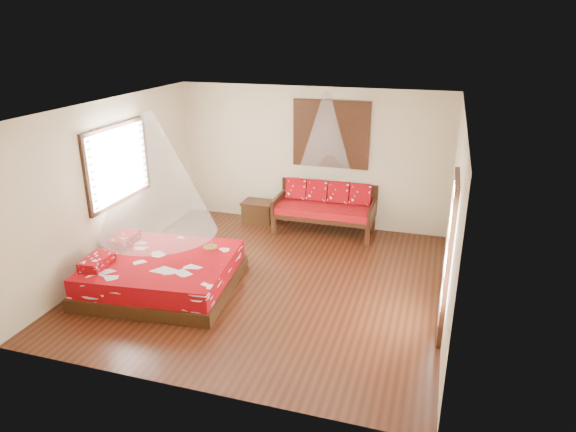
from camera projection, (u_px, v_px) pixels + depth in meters
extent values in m
cube|color=#32150B|center=(267.00, 281.00, 8.35)|extent=(5.50, 5.50, 0.02)
cube|color=silver|center=(265.00, 107.00, 7.36)|extent=(5.50, 5.50, 0.02)
cube|color=beige|center=(111.00, 184.00, 8.61)|extent=(0.02, 5.50, 2.80)
cube|color=beige|center=(454.00, 218.00, 7.10)|extent=(0.02, 5.50, 2.80)
cube|color=beige|center=(311.00, 157.00, 10.32)|extent=(5.50, 0.02, 2.80)
cube|color=beige|center=(179.00, 281.00, 5.38)|extent=(5.50, 0.02, 2.80)
cube|color=black|center=(164.00, 281.00, 8.12)|extent=(2.43, 2.24, 0.20)
cube|color=#8D040B|center=(162.00, 267.00, 8.03)|extent=(2.32, 2.13, 0.30)
cube|color=#8D040B|center=(97.00, 262.00, 7.71)|extent=(0.38, 0.62, 0.15)
cube|color=#8D040B|center=(124.00, 240.00, 8.49)|extent=(0.38, 0.62, 0.15)
cube|color=black|center=(274.00, 224.00, 10.14)|extent=(0.08, 0.08, 0.42)
cube|color=black|center=(367.00, 235.00, 9.63)|extent=(0.08, 0.08, 0.42)
cube|color=black|center=(285.00, 211.00, 10.81)|extent=(0.08, 0.08, 0.42)
cube|color=black|center=(373.00, 221.00, 10.31)|extent=(0.08, 0.08, 0.42)
cube|color=black|center=(324.00, 214.00, 10.16)|extent=(1.97, 0.88, 0.08)
cube|color=maroon|center=(324.00, 209.00, 10.12)|extent=(1.91, 0.82, 0.14)
cube|color=black|center=(329.00, 194.00, 10.42)|extent=(1.97, 0.06, 0.55)
cube|color=black|center=(279.00, 202.00, 10.36)|extent=(0.06, 0.88, 0.30)
cube|color=black|center=(372.00, 212.00, 9.85)|extent=(0.06, 0.88, 0.30)
cube|color=#8D040B|center=(296.00, 189.00, 10.45)|extent=(0.42, 0.20, 0.43)
cube|color=#8D040B|center=(317.00, 191.00, 10.33)|extent=(0.42, 0.20, 0.43)
cube|color=#8D040B|center=(339.00, 193.00, 10.21)|extent=(0.42, 0.20, 0.43)
cube|color=#8D040B|center=(360.00, 195.00, 10.09)|extent=(0.42, 0.20, 0.43)
cube|color=black|center=(259.00, 213.00, 10.75)|extent=(0.62, 0.45, 0.40)
cube|color=black|center=(259.00, 203.00, 10.67)|extent=(0.66, 0.49, 0.05)
cube|color=black|center=(331.00, 134.00, 10.00)|extent=(1.52, 0.06, 1.32)
cube|color=black|center=(331.00, 134.00, 9.99)|extent=(1.35, 0.04, 1.10)
cube|color=black|center=(118.00, 164.00, 8.67)|extent=(0.08, 1.74, 1.34)
cube|color=white|center=(120.00, 164.00, 8.66)|extent=(0.04, 1.54, 1.10)
cube|color=black|center=(448.00, 259.00, 6.69)|extent=(0.08, 1.02, 2.16)
cube|color=white|center=(447.00, 252.00, 6.66)|extent=(0.03, 0.82, 1.70)
cylinder|color=brown|center=(210.00, 247.00, 8.35)|extent=(0.22, 0.22, 0.03)
cone|color=white|center=(154.00, 175.00, 7.50)|extent=(1.76, 1.76, 1.80)
cone|color=white|center=(326.00, 134.00, 9.55)|extent=(1.02, 1.02, 1.50)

